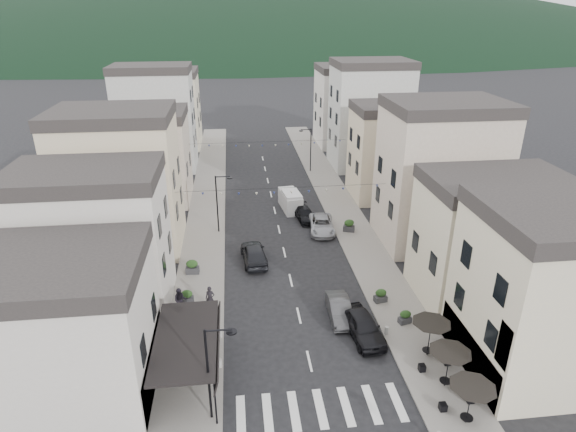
{
  "coord_description": "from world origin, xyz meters",
  "views": [
    {
      "loc": [
        -4.19,
        -18.25,
        21.01
      ],
      "look_at": [
        0.39,
        21.35,
        3.5
      ],
      "focal_mm": 30.0,
      "sensor_mm": 36.0,
      "label": 1
    }
  ],
  "objects_px": {
    "parked_car_a": "(363,326)",
    "parked_car_e": "(254,253)",
    "parked_car_c": "(322,225)",
    "pedestrian_b": "(180,300)",
    "pedestrian_a": "(210,298)",
    "parked_car_b": "(340,309)",
    "parked_car_d": "(305,214)",
    "delivery_van": "(291,200)"
  },
  "relations": [
    {
      "from": "delivery_van",
      "to": "pedestrian_a",
      "type": "distance_m",
      "value": 20.52
    },
    {
      "from": "parked_car_a",
      "to": "parked_car_d",
      "type": "relative_size",
      "value": 1.11
    },
    {
      "from": "parked_car_a",
      "to": "parked_car_e",
      "type": "distance_m",
      "value": 13.28
    },
    {
      "from": "parked_car_e",
      "to": "pedestrian_a",
      "type": "height_order",
      "value": "pedestrian_a"
    },
    {
      "from": "parked_car_a",
      "to": "parked_car_c",
      "type": "relative_size",
      "value": 0.94
    },
    {
      "from": "delivery_van",
      "to": "pedestrian_b",
      "type": "distance_m",
      "value": 21.5
    },
    {
      "from": "parked_car_e",
      "to": "pedestrian_a",
      "type": "distance_m",
      "value": 7.94
    },
    {
      "from": "delivery_van",
      "to": "parked_car_d",
      "type": "bearing_deg",
      "value": -75.8
    },
    {
      "from": "parked_car_e",
      "to": "pedestrian_b",
      "type": "height_order",
      "value": "pedestrian_b"
    },
    {
      "from": "pedestrian_b",
      "to": "parked_car_d",
      "type": "bearing_deg",
      "value": 51.33
    },
    {
      "from": "parked_car_d",
      "to": "parked_car_e",
      "type": "bearing_deg",
      "value": -132.07
    },
    {
      "from": "parked_car_a",
      "to": "pedestrian_b",
      "type": "distance_m",
      "value": 13.4
    },
    {
      "from": "parked_car_d",
      "to": "pedestrian_a",
      "type": "relative_size",
      "value": 2.29
    },
    {
      "from": "parked_car_b",
      "to": "parked_car_c",
      "type": "bearing_deg",
      "value": 86.07
    },
    {
      "from": "parked_car_c",
      "to": "delivery_van",
      "type": "bearing_deg",
      "value": 117.07
    },
    {
      "from": "parked_car_b",
      "to": "delivery_van",
      "type": "height_order",
      "value": "delivery_van"
    },
    {
      "from": "parked_car_e",
      "to": "parked_car_a",
      "type": "bearing_deg",
      "value": 116.28
    },
    {
      "from": "parked_car_b",
      "to": "parked_car_d",
      "type": "xyz_separation_m",
      "value": [
        0.08,
        17.66,
        -0.07
      ]
    },
    {
      "from": "parked_car_e",
      "to": "parked_car_b",
      "type": "bearing_deg",
      "value": 117.52
    },
    {
      "from": "parked_car_b",
      "to": "parked_car_d",
      "type": "relative_size",
      "value": 0.98
    },
    {
      "from": "parked_car_a",
      "to": "pedestrian_b",
      "type": "height_order",
      "value": "pedestrian_b"
    },
    {
      "from": "parked_car_a",
      "to": "pedestrian_a",
      "type": "distance_m",
      "value": 11.35
    },
    {
      "from": "pedestrian_a",
      "to": "parked_car_a",
      "type": "bearing_deg",
      "value": -16.1
    },
    {
      "from": "parked_car_a",
      "to": "parked_car_d",
      "type": "xyz_separation_m",
      "value": [
        -1.06,
        19.97,
        -0.2
      ]
    },
    {
      "from": "parked_car_d",
      "to": "pedestrian_a",
      "type": "distance_m",
      "value": 18.35
    },
    {
      "from": "parked_car_c",
      "to": "pedestrian_b",
      "type": "xyz_separation_m",
      "value": [
        -12.9,
        -12.69,
        0.37
      ]
    },
    {
      "from": "parked_car_b",
      "to": "pedestrian_a",
      "type": "relative_size",
      "value": 2.25
    },
    {
      "from": "parked_car_b",
      "to": "pedestrian_b",
      "type": "height_order",
      "value": "pedestrian_b"
    },
    {
      "from": "parked_car_a",
      "to": "parked_car_d",
      "type": "bearing_deg",
      "value": 85.55
    },
    {
      "from": "parked_car_d",
      "to": "parked_car_e",
      "type": "relative_size",
      "value": 0.87
    },
    {
      "from": "parked_car_b",
      "to": "delivery_van",
      "type": "xyz_separation_m",
      "value": [
        -1.1,
        20.72,
        0.36
      ]
    },
    {
      "from": "parked_car_c",
      "to": "delivery_van",
      "type": "relative_size",
      "value": 1.09
    },
    {
      "from": "parked_car_b",
      "to": "parked_car_c",
      "type": "height_order",
      "value": "parked_car_c"
    },
    {
      "from": "parked_car_a",
      "to": "pedestrian_b",
      "type": "bearing_deg",
      "value": 154.01
    },
    {
      "from": "parked_car_a",
      "to": "parked_car_e",
      "type": "xyz_separation_m",
      "value": [
        -6.91,
        11.34,
        0.03
      ]
    },
    {
      "from": "parked_car_a",
      "to": "pedestrian_b",
      "type": "relative_size",
      "value": 2.53
    },
    {
      "from": "parked_car_b",
      "to": "pedestrian_a",
      "type": "distance_m",
      "value": 9.59
    },
    {
      "from": "delivery_van",
      "to": "parked_car_a",
      "type": "bearing_deg",
      "value": -91.4
    },
    {
      "from": "parked_car_e",
      "to": "parked_car_d",
      "type": "bearing_deg",
      "value": -129.21
    },
    {
      "from": "parked_car_d",
      "to": "parked_car_c",
      "type": "bearing_deg",
      "value": -75.41
    },
    {
      "from": "parked_car_b",
      "to": "parked_car_c",
      "type": "distance_m",
      "value": 14.7
    },
    {
      "from": "pedestrian_b",
      "to": "parked_car_e",
      "type": "bearing_deg",
      "value": 48.59
    }
  ]
}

